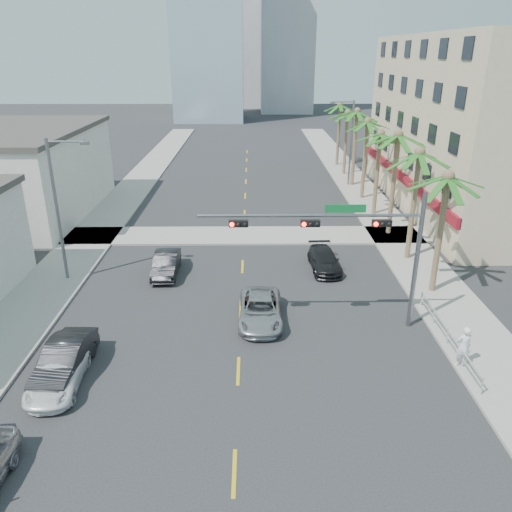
{
  "coord_description": "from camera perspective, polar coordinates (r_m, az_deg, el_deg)",
  "views": [
    {
      "loc": [
        0.64,
        -15.2,
        13.62
      ],
      "look_at": [
        0.87,
        9.39,
        3.5
      ],
      "focal_mm": 35.0,
      "sensor_mm": 36.0,
      "label": 1
    }
  ],
  "objects": [
    {
      "name": "ground",
      "position": [
        20.42,
        -2.32,
        -19.49
      ],
      "size": [
        260.0,
        260.0,
        0.0
      ],
      "primitive_type": "plane",
      "color": "#262628",
      "rests_on": "ground"
    },
    {
      "name": "sidewalk_right",
      "position": [
        39.39,
        16.27,
        1.32
      ],
      "size": [
        4.0,
        120.0,
        0.15
      ],
      "primitive_type": "cube",
      "color": "gray",
      "rests_on": "ground"
    },
    {
      "name": "sidewalk_left",
      "position": [
        39.78,
        -19.03,
        1.19
      ],
      "size": [
        4.0,
        120.0,
        0.15
      ],
      "primitive_type": "cube",
      "color": "gray",
      "rests_on": "ground"
    },
    {
      "name": "sidewalk_cross",
      "position": [
        39.59,
        -1.42,
        2.36
      ],
      "size": [
        80.0,
        4.0,
        0.15
      ],
      "primitive_type": "cube",
      "color": "gray",
      "rests_on": "ground"
    },
    {
      "name": "building_right",
      "position": [
        50.36,
        25.29,
        13.33
      ],
      "size": [
        15.25,
        28.0,
        15.0
      ],
      "color": "#C9AF8E",
      "rests_on": "ground"
    },
    {
      "name": "building_left_far",
      "position": [
        48.7,
        -25.23,
        8.38
      ],
      "size": [
        11.0,
        18.0,
        7.2
      ],
      "primitive_type": "cube",
      "color": "beige",
      "rests_on": "ground"
    },
    {
      "name": "tower_far_center",
      "position": [
        140.44,
        -2.23,
        25.37
      ],
      "size": [
        16.0,
        16.0,
        42.0
      ],
      "primitive_type": "cube",
      "color": "#ADADB2",
      "rests_on": "ground"
    },
    {
      "name": "traffic_signal_mast",
      "position": [
        25.21,
        11.29,
        2.08
      ],
      "size": [
        11.12,
        0.54,
        7.2
      ],
      "color": "slate",
      "rests_on": "ground"
    },
    {
      "name": "palm_tree_0",
      "position": [
        30.05,
        21.11,
        8.31
      ],
      "size": [
        4.8,
        4.8,
        7.8
      ],
      "color": "brown",
      "rests_on": "ground"
    },
    {
      "name": "palm_tree_1",
      "position": [
        34.76,
        18.21,
        11.02
      ],
      "size": [
        4.8,
        4.8,
        8.16
      ],
      "color": "brown",
      "rests_on": "ground"
    },
    {
      "name": "palm_tree_2",
      "position": [
        39.6,
        15.97,
        13.06
      ],
      "size": [
        4.8,
        4.8,
        8.52
      ],
      "color": "brown",
      "rests_on": "ground"
    },
    {
      "name": "palm_tree_3",
      "position": [
        44.66,
        14.07,
        13.31
      ],
      "size": [
        4.8,
        4.8,
        7.8
      ],
      "color": "brown",
      "rests_on": "ground"
    },
    {
      "name": "palm_tree_4",
      "position": [
        49.62,
        12.65,
        14.69
      ],
      "size": [
        4.8,
        4.8,
        8.16
      ],
      "color": "brown",
      "rests_on": "ground"
    },
    {
      "name": "palm_tree_5",
      "position": [
        54.63,
        11.49,
        15.81
      ],
      "size": [
        4.8,
        4.8,
        8.52
      ],
      "color": "brown",
      "rests_on": "ground"
    },
    {
      "name": "palm_tree_6",
      "position": [
        59.78,
        10.43,
        15.74
      ],
      "size": [
        4.8,
        4.8,
        7.8
      ],
      "color": "brown",
      "rests_on": "ground"
    },
    {
      "name": "palm_tree_7",
      "position": [
        64.83,
        9.61,
        16.6
      ],
      "size": [
        4.8,
        4.8,
        8.16
      ],
      "color": "brown",
      "rests_on": "ground"
    },
    {
      "name": "streetlight_left",
      "position": [
        32.58,
        -21.54,
        5.55
      ],
      "size": [
        2.55,
        0.25,
        9.0
      ],
      "color": "slate",
      "rests_on": "ground"
    },
    {
      "name": "streetlight_right",
      "position": [
        54.87,
        10.63,
        13.02
      ],
      "size": [
        2.55,
        0.25,
        9.0
      ],
      "color": "slate",
      "rests_on": "ground"
    },
    {
      "name": "guardrail",
      "position": [
        26.65,
        21.03,
        -8.35
      ],
      "size": [
        0.08,
        8.08,
        1.0
      ],
      "color": "silver",
      "rests_on": "ground"
    },
    {
      "name": "car_parked_mid",
      "position": [
        24.44,
        -21.04,
        -11.01
      ],
      "size": [
        1.8,
        4.8,
        1.56
      ],
      "primitive_type": "imported",
      "rotation": [
        0.0,
        0.0,
        -0.03
      ],
      "color": "black",
      "rests_on": "ground"
    },
    {
      "name": "car_parked_far",
      "position": [
        23.8,
        -21.75,
        -12.64
      ],
      "size": [
        2.25,
        4.39,
        1.19
      ],
      "primitive_type": "imported",
      "rotation": [
        0.0,
        0.0,
        0.07
      ],
      "color": "white",
      "rests_on": "ground"
    },
    {
      "name": "car_lane_left",
      "position": [
        33.16,
        -10.24,
        -0.9
      ],
      "size": [
        1.63,
        4.4,
        1.44
      ],
      "primitive_type": "imported",
      "rotation": [
        0.0,
        0.0,
        0.03
      ],
      "color": "black",
      "rests_on": "ground"
    },
    {
      "name": "car_lane_center",
      "position": [
        27.08,
        0.49,
        -6.16
      ],
      "size": [
        2.35,
        4.97,
        1.37
      ],
      "primitive_type": "imported",
      "rotation": [
        0.0,
        0.0,
        -0.01
      ],
      "color": "#B2B3B7",
      "rests_on": "ground"
    },
    {
      "name": "car_lane_right",
      "position": [
        33.72,
        7.8,
        -0.47
      ],
      "size": [
        2.0,
        4.54,
        1.3
      ],
      "primitive_type": "imported",
      "rotation": [
        0.0,
        0.0,
        0.04
      ],
      "color": "black",
      "rests_on": "ground"
    },
    {
      "name": "pedestrian",
      "position": [
        24.99,
        22.63,
        -9.5
      ],
      "size": [
        0.77,
        0.54,
        2.0
      ],
      "primitive_type": "imported",
      "rotation": [
        0.0,
        0.0,
        3.24
      ],
      "color": "white",
      "rests_on": "sidewalk_right"
    }
  ]
}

